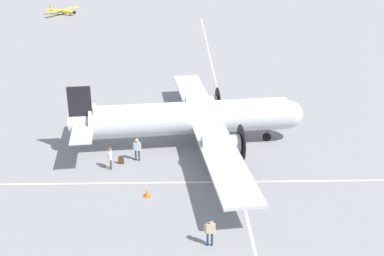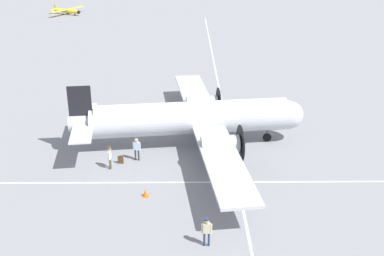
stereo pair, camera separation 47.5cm
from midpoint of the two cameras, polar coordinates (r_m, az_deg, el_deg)
ground_plane at (r=39.31m, az=-0.35°, el=-2.07°), size 300.00×300.00×0.00m
apron_line_eastwest at (r=33.80m, az=-0.17°, el=-6.45°), size 120.00×0.16×0.01m
apron_line_northsouth at (r=39.48m, az=4.23°, el=-2.02°), size 0.16×120.00×0.01m
airliner_main at (r=38.42m, az=0.19°, el=1.22°), size 18.80×26.19×5.42m
crew_foreground at (r=27.07m, az=1.63°, el=-11.84°), size 0.60×0.31×1.78m
passenger_boarding at (r=36.60m, az=-6.90°, el=-2.28°), size 0.61×0.29×1.82m
ramp_agent at (r=35.64m, az=-10.04°, el=-3.24°), size 0.30×0.59×1.74m
suitcase_near_door at (r=36.61m, az=-8.77°, el=-3.79°), size 0.42×0.13×0.65m
light_aircraft_distant at (r=104.00m, az=-15.22°, el=13.23°), size 6.75×8.58×1.82m
traffic_cone at (r=32.15m, az=-5.78°, el=-7.71°), size 0.41×0.41×0.54m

